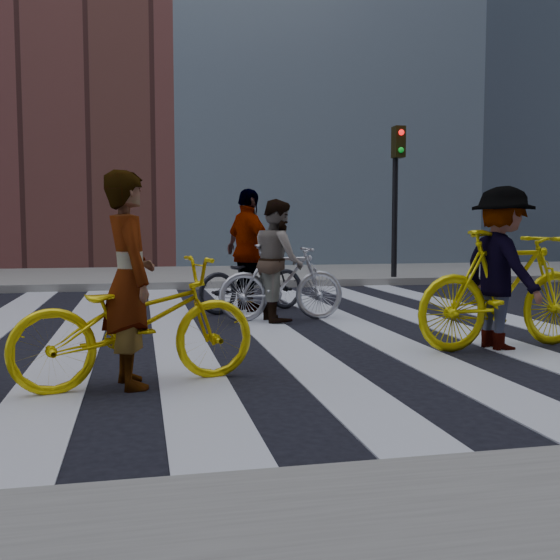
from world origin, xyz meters
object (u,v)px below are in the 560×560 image
object	(u,v)px
traffic_signal	(397,177)
rider_left	(129,280)
bike_silver_mid	(282,282)
bike_yellow_right	(505,290)
bike_dark_rear	(252,280)
rider_mid	(278,260)
bike_yellow_left	(136,322)
rider_right	(501,268)
rider_rear	(249,250)

from	to	relation	value
traffic_signal	rider_left	world-z (taller)	traffic_signal
bike_silver_mid	bike_yellow_right	distance (m)	2.99
bike_dark_rear	rider_mid	world-z (taller)	rider_mid
bike_yellow_left	rider_right	xyz separation A→B (m)	(3.60, 0.80, 0.32)
rider_right	rider_rear	world-z (taller)	rider_rear
rider_right	traffic_signal	bearing A→B (deg)	-20.67
bike_yellow_left	bike_silver_mid	world-z (taller)	bike_silver_mid
rider_left	rider_right	bearing A→B (deg)	-91.60
rider_mid	rider_rear	bearing A→B (deg)	9.17
traffic_signal	bike_yellow_left	distance (m)	9.81
traffic_signal	bike_silver_mid	distance (m)	6.23
bike_yellow_left	bike_silver_mid	distance (m)	3.69
bike_yellow_right	rider_mid	size ratio (longest dim) A/B	1.26
bike_silver_mid	bike_dark_rear	distance (m)	1.02
traffic_signal	bike_silver_mid	size ratio (longest dim) A/B	1.97
bike_yellow_left	rider_left	distance (m)	0.34
bike_yellow_left	rider_rear	bearing A→B (deg)	-34.66
bike_yellow_left	bike_yellow_right	distance (m)	3.74
bike_silver_mid	rider_left	xyz separation A→B (m)	(-1.90, -3.20, 0.33)
rider_left	bike_dark_rear	bearing A→B (deg)	-35.84
bike_yellow_left	bike_yellow_right	size ratio (longest dim) A/B	0.95
bike_silver_mid	bike_dark_rear	xyz separation A→B (m)	(-0.23, 0.99, -0.04)
rider_right	rider_rear	xyz separation A→B (m)	(-2.02, 3.39, 0.07)
bike_dark_rear	traffic_signal	bearing A→B (deg)	-67.87
rider_mid	rider_right	bearing A→B (deg)	-146.74
bike_yellow_right	rider_right	bearing A→B (deg)	83.31
rider_mid	rider_right	size ratio (longest dim) A/B	0.97
traffic_signal	bike_yellow_left	xyz separation A→B (m)	(-5.39, -8.01, -1.78)
rider_left	rider_rear	world-z (taller)	rider_rear
bike_silver_mid	rider_rear	size ratio (longest dim) A/B	0.95
bike_yellow_left	rider_left	world-z (taller)	rider_left
bike_yellow_left	rider_mid	bearing A→B (deg)	-43.46
rider_mid	rider_rear	world-z (taller)	rider_rear
rider_left	rider_mid	distance (m)	3.69
bike_yellow_left	bike_dark_rear	world-z (taller)	bike_yellow_left
rider_mid	rider_rear	xyz separation A→B (m)	(-0.23, 0.99, 0.09)
bike_dark_rear	bike_yellow_right	bearing A→B (deg)	-172.46
traffic_signal	rider_mid	bearing A→B (deg)	-126.71
bike_yellow_left	rider_rear	distance (m)	4.50
bike_silver_mid	bike_dark_rear	world-z (taller)	bike_silver_mid
bike_yellow_right	bike_dark_rear	bearing A→B (deg)	24.12
bike_yellow_left	bike_yellow_right	xyz separation A→B (m)	(3.65, 0.80, 0.10)
traffic_signal	bike_yellow_right	distance (m)	7.60
bike_yellow_right	rider_right	xyz separation A→B (m)	(-0.05, -0.00, 0.22)
traffic_signal	bike_yellow_right	size ratio (longest dim) A/B	1.65
bike_yellow_left	rider_mid	world-z (taller)	rider_mid
bike_yellow_left	rider_left	size ratio (longest dim) A/B	1.15
bike_yellow_right	rider_left	size ratio (longest dim) A/B	1.20
bike_dark_rear	bike_silver_mid	bearing A→B (deg)	169.51
bike_dark_rear	rider_mid	xyz separation A→B (m)	(0.18, -0.99, 0.33)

